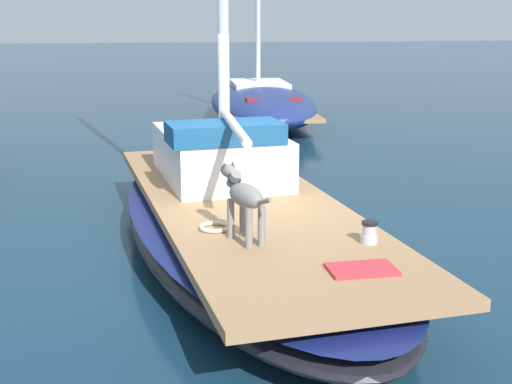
% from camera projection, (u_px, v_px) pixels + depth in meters
% --- Properties ---
extents(ground_plane, '(120.00, 120.00, 0.00)m').
position_uv_depth(ground_plane, '(244.00, 255.00, 8.31)').
color(ground_plane, '#143347').
extents(sailboat_main, '(3.50, 7.52, 0.66)m').
position_uv_depth(sailboat_main, '(244.00, 228.00, 8.23)').
color(sailboat_main, black).
rests_on(sailboat_main, ground).
extents(cabin_house, '(1.69, 2.40, 0.84)m').
position_uv_depth(cabin_house, '(220.00, 153.00, 9.11)').
color(cabin_house, silver).
rests_on(cabin_house, sailboat_main).
extents(dog_grey, '(0.42, 0.91, 0.70)m').
position_uv_depth(dog_grey, '(243.00, 197.00, 6.63)').
color(dog_grey, gray).
rests_on(dog_grey, sailboat_main).
extents(deck_winch, '(0.16, 0.16, 0.21)m').
position_uv_depth(deck_winch, '(369.00, 233.00, 6.63)').
color(deck_winch, '#B7B7BC').
rests_on(deck_winch, sailboat_main).
extents(coiled_rope, '(0.32, 0.32, 0.04)m').
position_uv_depth(coiled_rope, '(215.00, 227.00, 7.07)').
color(coiled_rope, beige).
rests_on(coiled_rope, sailboat_main).
extents(deck_towel, '(0.57, 0.38, 0.03)m').
position_uv_depth(deck_towel, '(362.00, 269.00, 5.93)').
color(deck_towel, '#C6333D').
rests_on(deck_towel, sailboat_main).
extents(moored_boat_far_astern, '(2.54, 6.43, 5.57)m').
position_uv_depth(moored_boat_far_astern, '(262.00, 103.00, 18.06)').
color(moored_boat_far_astern, navy).
rests_on(moored_boat_far_astern, ground).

